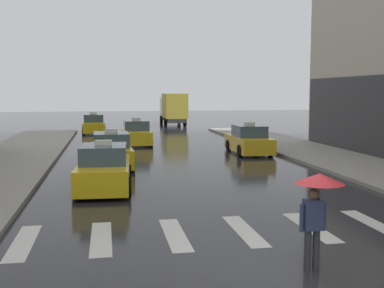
{
  "coord_description": "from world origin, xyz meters",
  "views": [
    {
      "loc": [
        -3.42,
        -8.39,
        3.52
      ],
      "look_at": [
        -0.46,
        8.0,
        1.69
      ],
      "focal_mm": 44.48,
      "sensor_mm": 36.0,
      "label": 1
    }
  ],
  "objects_px": {
    "taxi_third": "(249,141)",
    "taxi_fifth": "(94,125)",
    "taxi_lead": "(104,169)",
    "box_truck": "(173,108)",
    "taxi_fourth": "(136,134)",
    "pedestrian_with_umbrella": "(317,195)",
    "taxi_second": "(111,152)"
  },
  "relations": [
    {
      "from": "taxi_fifth",
      "to": "taxi_second",
      "type": "bearing_deg",
      "value": -86.11
    },
    {
      "from": "taxi_second",
      "to": "taxi_fifth",
      "type": "height_order",
      "value": "same"
    },
    {
      "from": "box_truck",
      "to": "pedestrian_with_umbrella",
      "type": "height_order",
      "value": "box_truck"
    },
    {
      "from": "taxi_second",
      "to": "box_truck",
      "type": "xyz_separation_m",
      "value": [
        6.81,
        27.38,
        1.13
      ]
    },
    {
      "from": "box_truck",
      "to": "pedestrian_with_umbrella",
      "type": "relative_size",
      "value": 3.91
    },
    {
      "from": "pedestrian_with_umbrella",
      "to": "taxi_fifth",
      "type": "bearing_deg",
      "value": 98.83
    },
    {
      "from": "taxi_third",
      "to": "taxi_fifth",
      "type": "xyz_separation_m",
      "value": [
        -9.12,
        15.31,
        0.0
      ]
    },
    {
      "from": "taxi_fourth",
      "to": "box_truck",
      "type": "xyz_separation_m",
      "value": [
        5.06,
        17.96,
        1.13
      ]
    },
    {
      "from": "taxi_fifth",
      "to": "box_truck",
      "type": "xyz_separation_m",
      "value": [
        8.1,
        8.48,
        1.13
      ]
    },
    {
      "from": "taxi_fourth",
      "to": "pedestrian_with_umbrella",
      "type": "relative_size",
      "value": 2.35
    },
    {
      "from": "taxi_lead",
      "to": "taxi_second",
      "type": "relative_size",
      "value": 1.01
    },
    {
      "from": "taxi_third",
      "to": "taxi_fifth",
      "type": "bearing_deg",
      "value": 120.79
    },
    {
      "from": "taxi_fifth",
      "to": "taxi_lead",
      "type": "bearing_deg",
      "value": -87.71
    },
    {
      "from": "taxi_fifth",
      "to": "pedestrian_with_umbrella",
      "type": "xyz_separation_m",
      "value": [
        5.11,
        -32.9,
        0.79
      ]
    },
    {
      "from": "taxi_second",
      "to": "taxi_third",
      "type": "height_order",
      "value": "same"
    },
    {
      "from": "taxi_lead",
      "to": "taxi_fourth",
      "type": "relative_size",
      "value": 1.02
    },
    {
      "from": "taxi_lead",
      "to": "taxi_fifth",
      "type": "xyz_separation_m",
      "value": [
        -0.96,
        24.11,
        0.0
      ]
    },
    {
      "from": "taxi_lead",
      "to": "taxi_fourth",
      "type": "distance_m",
      "value": 14.77
    },
    {
      "from": "box_truck",
      "to": "pedestrian_with_umbrella",
      "type": "distance_m",
      "value": 41.49
    },
    {
      "from": "taxi_second",
      "to": "box_truck",
      "type": "height_order",
      "value": "box_truck"
    },
    {
      "from": "taxi_lead",
      "to": "pedestrian_with_umbrella",
      "type": "distance_m",
      "value": 9.75
    },
    {
      "from": "taxi_fourth",
      "to": "pedestrian_with_umbrella",
      "type": "height_order",
      "value": "pedestrian_with_umbrella"
    },
    {
      "from": "taxi_lead",
      "to": "taxi_third",
      "type": "xyz_separation_m",
      "value": [
        8.16,
        8.8,
        0.0
      ]
    },
    {
      "from": "taxi_lead",
      "to": "box_truck",
      "type": "relative_size",
      "value": 0.61
    },
    {
      "from": "pedestrian_with_umbrella",
      "to": "taxi_third",
      "type": "bearing_deg",
      "value": 77.16
    },
    {
      "from": "box_truck",
      "to": "taxi_fourth",
      "type": "bearing_deg",
      "value": -105.72
    },
    {
      "from": "taxi_lead",
      "to": "pedestrian_with_umbrella",
      "type": "xyz_separation_m",
      "value": [
        4.15,
        -8.79,
        0.79
      ]
    },
    {
      "from": "taxi_fifth",
      "to": "box_truck",
      "type": "distance_m",
      "value": 11.78
    },
    {
      "from": "taxi_lead",
      "to": "taxi_third",
      "type": "bearing_deg",
      "value": 47.18
    },
    {
      "from": "taxi_second",
      "to": "pedestrian_with_umbrella",
      "type": "relative_size",
      "value": 2.36
    },
    {
      "from": "taxi_third",
      "to": "box_truck",
      "type": "distance_m",
      "value": 23.84
    },
    {
      "from": "taxi_second",
      "to": "box_truck",
      "type": "relative_size",
      "value": 0.6
    }
  ]
}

